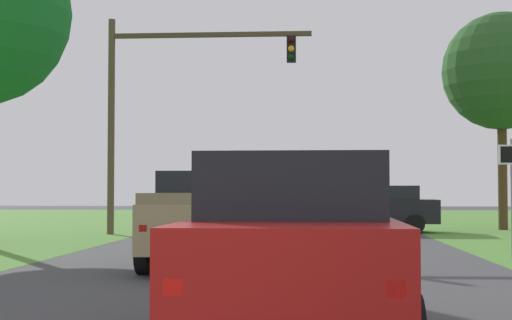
# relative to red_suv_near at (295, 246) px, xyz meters

# --- Properties ---
(ground_plane) EXTENTS (120.00, 120.00, 0.00)m
(ground_plane) POSITION_rel_red_suv_near_xyz_m (-0.81, 8.11, -0.99)
(ground_plane) COLOR #424244
(red_suv_near) EXTENTS (2.16, 4.55, 1.88)m
(red_suv_near) POSITION_rel_red_suv_near_xyz_m (0.00, 0.00, 0.00)
(red_suv_near) COLOR #9E1411
(red_suv_near) RESTS_ON ground_plane
(pickup_truck_lead) EXTENTS (2.28, 5.07, 1.91)m
(pickup_truck_lead) POSITION_rel_red_suv_near_xyz_m (-1.86, 7.86, -0.01)
(pickup_truck_lead) COLOR tan
(pickup_truck_lead) RESTS_ON ground_plane
(traffic_light) EXTENTS (7.19, 0.40, 7.61)m
(traffic_light) POSITION_rel_red_suv_near_xyz_m (-4.97, 19.26, 4.01)
(traffic_light) COLOR brown
(traffic_light) RESTS_ON ground_plane
(keep_moving_sign) EXTENTS (0.60, 0.09, 2.69)m
(keep_moving_sign) POSITION_rel_red_suv_near_xyz_m (4.65, 9.90, 0.72)
(keep_moving_sign) COLOR gray
(keep_moving_sign) RESTS_ON ground_plane
(oak_tree_right) EXTENTS (4.62, 4.62, 8.54)m
(oak_tree_right) POSITION_rel_red_suv_near_xyz_m (7.70, 23.33, 5.22)
(oak_tree_right) COLOR #4C351E
(oak_tree_right) RESTS_ON ground_plane
(crossing_suv_far) EXTENTS (4.80, 2.19, 1.71)m
(crossing_suv_far) POSITION_rel_red_suv_near_xyz_m (2.48, 21.28, -0.08)
(crossing_suv_far) COLOR black
(crossing_suv_far) RESTS_ON ground_plane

